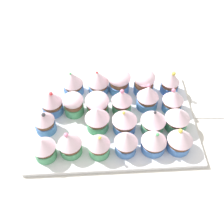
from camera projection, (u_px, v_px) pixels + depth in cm
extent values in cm
cube|color=beige|center=(112.00, 125.00, 80.87)|extent=(180.00, 180.00, 3.00)
cube|color=silver|center=(112.00, 120.00, 79.25)|extent=(45.22, 31.57, 1.20)
cylinder|color=#477AC6|center=(169.00, 88.00, 84.80)|extent=(5.28, 5.28, 2.34)
cylinder|color=brown|center=(170.00, 83.00, 83.35)|extent=(4.72, 4.72, 1.42)
cone|color=silver|center=(171.00, 77.00, 81.46)|extent=(5.34, 5.34, 3.48)
sphere|color=#EAD64C|center=(174.00, 74.00, 80.17)|extent=(1.19, 1.19, 1.19)
cylinder|color=#477AC6|center=(143.00, 88.00, 84.45)|extent=(5.85, 5.85, 2.74)
cylinder|color=brown|center=(144.00, 83.00, 82.78)|extent=(5.48, 5.48, 1.60)
ellipsoid|color=silver|center=(145.00, 78.00, 81.19)|extent=(6.15, 6.15, 4.18)
cylinder|color=#477AC6|center=(119.00, 87.00, 84.77)|extent=(6.02, 6.02, 2.69)
cylinder|color=brown|center=(119.00, 82.00, 83.15)|extent=(5.31, 5.31, 1.53)
ellipsoid|color=silver|center=(119.00, 77.00, 81.70)|extent=(6.62, 6.62, 3.70)
cylinder|color=#477AC6|center=(99.00, 88.00, 84.80)|extent=(6.00, 6.00, 2.27)
cylinder|color=brown|center=(98.00, 84.00, 83.44)|extent=(5.36, 5.36, 1.28)
cone|color=silver|center=(98.00, 78.00, 81.50)|extent=(6.14, 6.14, 3.75)
sphere|color=red|center=(97.00, 73.00, 80.24)|extent=(0.65, 0.65, 0.65)
cylinder|color=#477AC6|center=(74.00, 89.00, 84.36)|extent=(5.87, 5.87, 2.58)
cylinder|color=brown|center=(73.00, 85.00, 82.97)|extent=(5.23, 5.23, 1.03)
cone|color=silver|center=(72.00, 79.00, 81.11)|extent=(5.90, 5.90, 3.80)
sphere|color=#4CB266|center=(70.00, 74.00, 79.78)|extent=(0.66, 0.66, 0.66)
cylinder|color=#477AC6|center=(172.00, 106.00, 80.20)|extent=(5.41, 5.41, 2.50)
cylinder|color=brown|center=(173.00, 101.00, 78.76)|extent=(5.17, 5.17, 1.25)
cone|color=silver|center=(174.00, 96.00, 76.92)|extent=(5.86, 5.86, 3.51)
sphere|color=pink|center=(174.00, 90.00, 75.96)|extent=(1.13, 1.13, 1.13)
cylinder|color=#477AC6|center=(147.00, 103.00, 80.85)|extent=(6.06, 6.06, 2.54)
cylinder|color=brown|center=(147.00, 98.00, 79.34)|extent=(5.36, 5.36, 1.36)
cone|color=silver|center=(148.00, 92.00, 77.34)|extent=(6.11, 6.11, 3.84)
sphere|color=pink|center=(149.00, 86.00, 76.34)|extent=(0.94, 0.94, 0.94)
cylinder|color=#4C9E6B|center=(122.00, 107.00, 79.76)|extent=(5.30, 5.30, 2.72)
cylinder|color=brown|center=(122.00, 102.00, 78.21)|extent=(4.89, 4.89, 1.31)
cone|color=silver|center=(122.00, 96.00, 76.23)|extent=(5.85, 5.85, 3.83)
sphere|color=pink|center=(122.00, 91.00, 74.90)|extent=(1.18, 1.18, 1.18)
cylinder|color=#4C9E6B|center=(98.00, 109.00, 79.46)|extent=(6.12, 6.12, 2.50)
cylinder|color=brown|center=(97.00, 105.00, 78.08)|extent=(5.62, 5.62, 1.07)
ellipsoid|color=silver|center=(97.00, 101.00, 76.78)|extent=(6.55, 6.55, 3.84)
cylinder|color=#4C9E6B|center=(74.00, 109.00, 79.30)|extent=(5.45, 5.45, 2.78)
cylinder|color=brown|center=(73.00, 104.00, 77.75)|extent=(4.90, 4.90, 1.23)
ellipsoid|color=silver|center=(73.00, 100.00, 76.47)|extent=(5.64, 5.64, 3.48)
cylinder|color=#477AC6|center=(53.00, 108.00, 79.51)|extent=(5.77, 5.77, 2.64)
cylinder|color=brown|center=(52.00, 104.00, 77.97)|extent=(5.43, 5.43, 1.36)
cone|color=silver|center=(50.00, 97.00, 75.95)|extent=(5.87, 5.87, 3.88)
sphere|color=red|center=(51.00, 94.00, 74.29)|extent=(0.98, 0.98, 0.98)
cylinder|color=#4C9E6B|center=(176.00, 123.00, 76.08)|extent=(5.88, 5.88, 2.68)
cylinder|color=brown|center=(177.00, 119.00, 74.63)|extent=(5.59, 5.59, 1.10)
cone|color=silver|center=(179.00, 114.00, 72.97)|extent=(6.54, 6.54, 3.20)
cylinder|color=#4C9E6B|center=(152.00, 126.00, 75.71)|extent=(6.09, 6.09, 2.34)
cylinder|color=brown|center=(153.00, 122.00, 74.28)|extent=(5.53, 5.53, 1.36)
cone|color=silver|center=(154.00, 116.00, 72.38)|extent=(6.64, 6.64, 3.57)
sphere|color=#333338|center=(155.00, 112.00, 71.01)|extent=(0.81, 0.81, 0.81)
cylinder|color=#477AC6|center=(124.00, 126.00, 75.68)|extent=(6.04, 6.04, 2.34)
cylinder|color=brown|center=(124.00, 122.00, 74.17)|extent=(5.71, 5.71, 1.58)
cone|color=silver|center=(125.00, 116.00, 72.31)|extent=(6.55, 6.55, 3.26)
sphere|color=#EAD64C|center=(124.00, 113.00, 71.05)|extent=(0.83, 0.83, 0.83)
cylinder|color=#4C9E6B|center=(98.00, 124.00, 75.92)|extent=(5.87, 5.87, 2.59)
cylinder|color=brown|center=(97.00, 120.00, 74.34)|extent=(5.35, 5.35, 1.52)
cone|color=silver|center=(97.00, 114.00, 72.40)|extent=(6.48, 6.48, 3.52)
cylinder|color=#477AC6|center=(46.00, 127.00, 75.44)|extent=(5.40, 5.40, 2.61)
cylinder|color=brown|center=(45.00, 122.00, 73.86)|extent=(4.77, 4.77, 1.48)
cone|color=silver|center=(43.00, 117.00, 72.11)|extent=(5.44, 5.44, 3.05)
sphere|color=#333338|center=(43.00, 115.00, 70.74)|extent=(1.03, 1.03, 1.03)
cylinder|color=#477AC6|center=(178.00, 145.00, 71.88)|extent=(5.90, 5.90, 2.36)
cylinder|color=brown|center=(180.00, 141.00, 70.47)|extent=(5.63, 5.63, 1.30)
cone|color=silver|center=(181.00, 136.00, 68.70)|extent=(6.32, 6.32, 3.31)
sphere|color=#EAD64C|center=(180.00, 131.00, 67.78)|extent=(1.12, 1.12, 1.12)
cylinder|color=#477AC6|center=(153.00, 146.00, 71.79)|extent=(6.17, 6.17, 2.31)
cylinder|color=brown|center=(154.00, 142.00, 70.51)|extent=(5.76, 5.76, 1.01)
cone|color=silver|center=(155.00, 137.00, 68.80)|extent=(6.40, 6.40, 3.45)
sphere|color=#4CB266|center=(158.00, 135.00, 67.33)|extent=(0.83, 0.83, 0.83)
cylinder|color=#477AC6|center=(126.00, 148.00, 71.38)|extent=(5.37, 5.37, 2.34)
cylinder|color=brown|center=(126.00, 144.00, 69.88)|extent=(4.80, 4.80, 1.55)
cone|color=silver|center=(126.00, 138.00, 67.92)|extent=(5.90, 5.90, 3.54)
cylinder|color=#4C9E6B|center=(99.00, 150.00, 70.82)|extent=(5.26, 5.26, 2.73)
cylinder|color=brown|center=(99.00, 145.00, 69.30)|extent=(5.01, 5.01, 1.23)
cone|color=silver|center=(99.00, 140.00, 67.48)|extent=(5.70, 5.70, 3.49)
sphere|color=#EAD64C|center=(100.00, 138.00, 65.91)|extent=(0.81, 0.81, 0.81)
cylinder|color=#4C9E6B|center=(71.00, 149.00, 71.22)|extent=(5.63, 5.63, 2.26)
cylinder|color=brown|center=(70.00, 145.00, 69.81)|extent=(5.17, 5.17, 1.40)
cone|color=silver|center=(69.00, 140.00, 68.01)|extent=(5.95, 5.95, 3.26)
sphere|color=pink|center=(66.00, 135.00, 67.11)|extent=(1.14, 1.14, 1.14)
cylinder|color=#4C9E6B|center=(46.00, 153.00, 70.28)|extent=(5.38, 5.38, 2.63)
cylinder|color=brown|center=(44.00, 148.00, 68.72)|extent=(4.77, 4.77, 1.42)
cone|color=silver|center=(42.00, 144.00, 67.04)|extent=(5.94, 5.94, 2.92)
cube|color=white|center=(212.00, 100.00, 84.39)|extent=(13.61, 14.18, 0.60)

